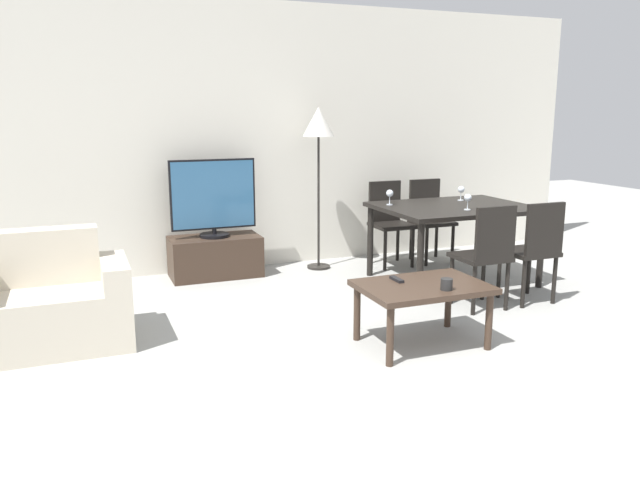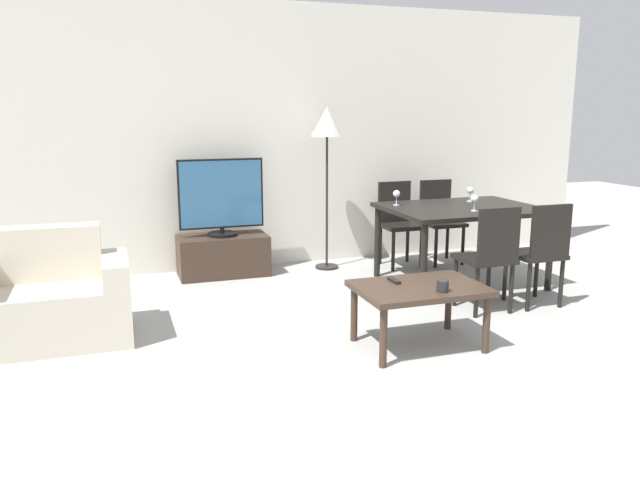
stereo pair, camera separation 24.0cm
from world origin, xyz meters
name	(u,v)px [view 1 (the left image)]	position (x,y,z in m)	size (l,w,h in m)	color
ground_plane	(490,427)	(0.00, 0.00, 0.00)	(18.00, 18.00, 0.00)	#9E9E99
wall_back	(270,137)	(0.00, 3.82, 1.35)	(7.36, 0.06, 2.70)	silver
armchair	(51,305)	(-2.15, 2.09, 0.30)	(1.05, 0.66, 0.81)	beige
tv_stand	(215,257)	(-0.68, 3.52, 0.20)	(0.88, 0.46, 0.40)	#38281E
tv	(213,198)	(-0.68, 3.52, 0.79)	(0.83, 0.29, 0.76)	black
coffee_table	(423,292)	(0.27, 1.15, 0.39)	(0.88, 0.61, 0.44)	#38281E
dining_table	(454,213)	(1.40, 2.49, 0.67)	(1.41, 1.08, 0.74)	black
dining_chair_near	(486,252)	(1.16, 1.65, 0.50)	(0.40, 0.40, 0.88)	black
dining_chair_far	(429,216)	(1.65, 3.34, 0.50)	(0.40, 0.40, 0.88)	black
dining_chair_near_right	(535,247)	(1.65, 1.65, 0.50)	(0.40, 0.40, 0.88)	black
dining_chair_far_left	(389,218)	(1.16, 3.34, 0.50)	(0.40, 0.40, 0.88)	black
floor_lamp	(319,130)	(0.39, 3.45, 1.43)	(0.32, 0.32, 1.66)	black
remote_primary	(397,279)	(0.14, 1.29, 0.45)	(0.04, 0.15, 0.02)	black
cup_white_near	(447,284)	(0.34, 0.97, 0.48)	(0.08, 0.08, 0.08)	black
wine_glass_left	(468,199)	(1.36, 2.23, 0.84)	(0.07, 0.07, 0.15)	silver
wine_glass_center	(390,194)	(0.85, 2.76, 0.84)	(0.07, 0.07, 0.15)	silver
wine_glass_right	(461,190)	(1.65, 2.75, 0.84)	(0.07, 0.07, 0.15)	silver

